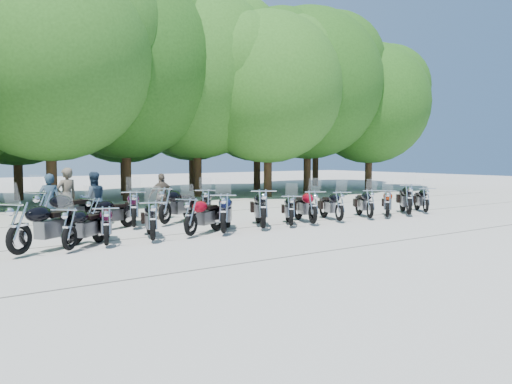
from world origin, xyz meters
TOP-DOWN VIEW (x-y plane):
  - ground at (0.00, 0.00)m, footprint 90.00×90.00m
  - tree_3 at (-3.57, 11.24)m, footprint 8.70×8.70m
  - tree_4 at (0.54, 13.09)m, footprint 9.13×9.13m
  - tree_5 at (4.61, 13.20)m, footprint 9.04×9.04m
  - tree_6 at (7.55, 10.82)m, footprint 8.00×8.00m
  - tree_7 at (11.20, 11.78)m, footprint 8.79×8.79m
  - tree_8 at (15.83, 11.20)m, footprint 7.53×7.53m
  - tree_11 at (-3.76, 16.43)m, footprint 7.56×7.56m
  - tree_12 at (1.80, 16.47)m, footprint 7.88×7.88m
  - tree_13 at (6.69, 17.47)m, footprint 8.31×8.31m
  - tree_14 at (10.68, 16.09)m, footprint 8.02×8.02m
  - tree_15 at (16.61, 17.02)m, footprint 9.67×9.67m
  - motorcycle_0 at (-7.27, 0.37)m, footprint 2.51×2.00m
  - motorcycle_1 at (-6.19, 0.34)m, footprint 1.97×1.94m
  - motorcycle_2 at (-5.25, 0.50)m, footprint 1.31×2.13m
  - motorcycle_3 at (-4.01, 0.52)m, footprint 1.44×2.29m
  - motorcycle_4 at (-2.83, 0.64)m, footprint 2.24×1.74m
  - motorcycle_5 at (-1.87, 0.47)m, footprint 2.01×2.36m
  - motorcycle_6 at (-0.37, 0.64)m, footprint 1.96×2.52m
  - motorcycle_7 at (0.72, 0.63)m, footprint 1.72×2.04m
  - motorcycle_8 at (1.59, 0.59)m, footprint 1.56×2.37m
  - motorcycle_9 at (2.81, 0.63)m, footprint 1.45×2.22m
  - motorcycle_10 at (4.24, 0.57)m, footprint 1.71×2.16m
  - motorcycle_11 at (4.99, 0.44)m, footprint 2.01×1.82m
  - motorcycle_12 at (6.16, 0.43)m, footprint 2.20×2.25m
  - motorcycle_13 at (7.42, 0.62)m, footprint 1.78×1.96m
  - motorcycle_14 at (-6.02, 3.15)m, footprint 2.63×1.93m
  - motorcycle_15 at (-4.63, 3.14)m, footprint 2.13×1.48m
  - motorcycle_16 at (-3.39, 3.16)m, footprint 1.58×2.48m
  - motorcycle_17 at (-2.29, 3.26)m, footprint 2.46×2.10m
  - motorcycle_18 at (-0.75, 3.34)m, footprint 1.82×2.27m
  - rider_0 at (-5.51, 4.42)m, footprint 0.74×0.63m
  - rider_1 at (-4.12, 4.64)m, footprint 0.90×0.74m
  - rider_2 at (-1.52, 5.02)m, footprint 1.01×0.57m
  - rider_3 at (-4.90, 4.81)m, footprint 0.77×0.60m

SIDE VIEW (x-z plane):
  - ground at x=0.00m, z-range 0.00..0.00m
  - motorcycle_13 at x=7.42m, z-range 0.00..1.15m
  - motorcycle_2 at x=-5.25m, z-range 0.00..1.16m
  - motorcycle_7 at x=0.72m, z-range 0.00..1.17m
  - motorcycle_15 at x=-4.63m, z-range 0.00..1.17m
  - motorcycle_11 at x=4.99m, z-range 0.00..1.18m
  - motorcycle_1 at x=-6.19m, z-range 0.00..1.20m
  - motorcycle_9 at x=2.81m, z-range 0.00..1.21m
  - motorcycle_10 at x=4.24m, z-range 0.00..1.21m
  - motorcycle_3 at x=-4.01m, z-range 0.00..1.24m
  - motorcycle_4 at x=-2.83m, z-range 0.00..1.25m
  - motorcycle_18 at x=-0.75m, z-range 0.00..1.28m
  - motorcycle_8 at x=1.59m, z-range 0.00..1.29m
  - motorcycle_16 at x=-3.39m, z-range 0.00..1.35m
  - motorcycle_5 at x=-1.87m, z-range 0.00..1.35m
  - motorcycle_12 at x=6.16m, z-range 0.00..1.37m
  - motorcycle_6 at x=-0.37m, z-range 0.00..1.41m
  - motorcycle_0 at x=-7.27m, z-range 0.00..1.41m
  - motorcycle_17 at x=-2.29m, z-range 0.00..1.41m
  - motorcycle_14 at x=-6.02m, z-range 0.00..1.46m
  - rider_2 at x=-1.52m, z-range 0.00..1.62m
  - rider_0 at x=-5.51m, z-range 0.00..1.72m
  - rider_1 at x=-4.12m, z-range 0.00..1.73m
  - rider_3 at x=-4.90m, z-range 0.00..1.88m
  - tree_8 at x=15.83m, z-range 0.85..10.10m
  - tree_11 at x=-3.76m, z-range 0.85..10.14m
  - tree_12 at x=1.80m, z-range 0.89..10.56m
  - tree_6 at x=7.55m, z-range 0.90..10.72m
  - tree_14 at x=10.68m, z-range 0.91..10.75m
  - tree_13 at x=6.69m, z-range 0.94..11.14m
  - tree_3 at x=-3.57m, z-range 0.98..11.66m
  - tree_7 at x=11.20m, z-range 0.99..11.79m
  - tree_5 at x=4.61m, z-range 1.02..12.12m
  - tree_4 at x=0.54m, z-range 1.03..12.24m
  - tree_15 at x=16.61m, z-range 1.09..12.96m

